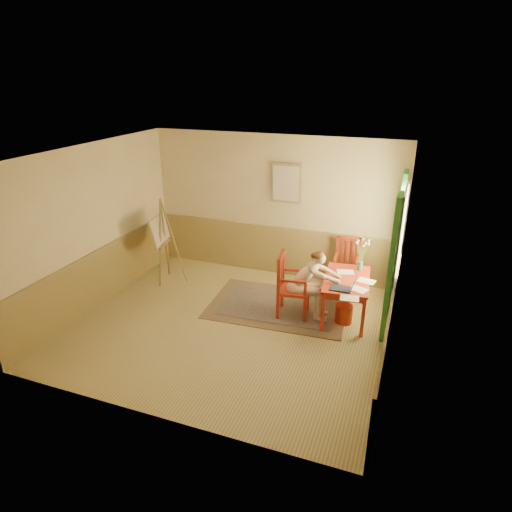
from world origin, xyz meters
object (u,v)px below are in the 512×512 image
at_px(figure, 308,281).
at_px(laptop, 345,287).
at_px(table, 347,283).
at_px(easel, 161,233).
at_px(chair_left, 290,285).
at_px(chair_back, 346,265).

distance_m(figure, laptop, 0.67).
height_order(table, laptop, laptop).
xyz_separation_m(figure, easel, (-3.01, 0.41, 0.33)).
relative_size(table, figure, 1.04).
xyz_separation_m(chair_left, easel, (-2.71, 0.43, 0.45)).
height_order(table, chair_back, chair_back).
xyz_separation_m(table, chair_back, (-0.17, 1.02, -0.12)).
bearing_deg(figure, chair_left, -174.32).
relative_size(table, chair_back, 1.24).
height_order(chair_back, figure, figure).
bearing_deg(laptop, easel, 170.36).
height_order(table, figure, figure).
bearing_deg(chair_back, table, -80.52).
relative_size(chair_back, figure, 0.84).
bearing_deg(figure, laptop, -18.74).
xyz_separation_m(chair_left, chair_back, (0.72, 1.25, -0.04)).
bearing_deg(chair_back, figure, -109.32).
relative_size(chair_back, easel, 0.60).
bearing_deg(table, laptop, -85.92).
bearing_deg(laptop, chair_left, 168.76).
xyz_separation_m(chair_left, laptop, (0.92, -0.18, 0.22)).
bearing_deg(chair_back, chair_left, -120.08).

